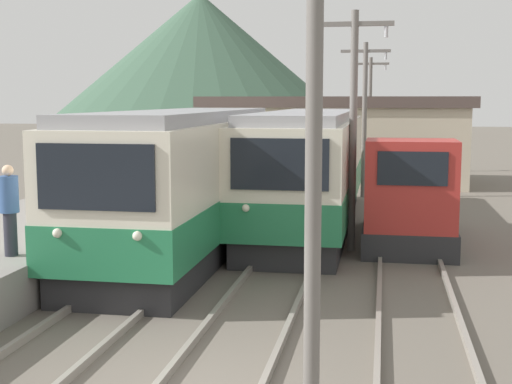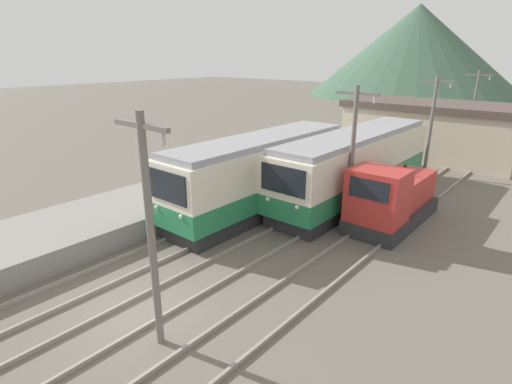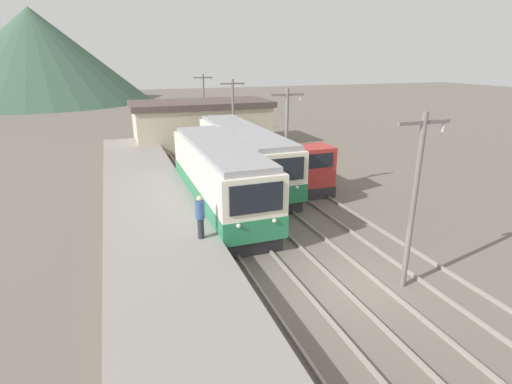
{
  "view_description": "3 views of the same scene",
  "coord_description": "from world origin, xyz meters",
  "px_view_note": "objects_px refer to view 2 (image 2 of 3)",
  "views": [
    {
      "loc": [
        2.5,
        -8.8,
        4.03
      ],
      "look_at": [
        -0.41,
        7.43,
        1.87
      ],
      "focal_mm": 50.0,
      "sensor_mm": 36.0,
      "label": 1
    },
    {
      "loc": [
        9.54,
        -5.75,
        7.46
      ],
      "look_at": [
        -0.83,
        6.5,
        1.94
      ],
      "focal_mm": 28.0,
      "sensor_mm": 36.0,
      "label": 2
    },
    {
      "loc": [
        -7.65,
        -10.67,
        7.89
      ],
      "look_at": [
        -1.21,
        7.17,
        1.49
      ],
      "focal_mm": 28.0,
      "sensor_mm": 36.0,
      "label": 3
    }
  ],
  "objects_px": {
    "commuter_train_center": "(355,168)",
    "shunting_locomotive": "(391,200)",
    "catenary_mast_near": "(150,226)",
    "person_on_platform": "(151,188)",
    "catenary_mast_distant": "(474,106)",
    "commuter_train_left": "(261,176)",
    "catenary_mast_far": "(432,122)",
    "catenary_mast_mid": "(353,151)"
  },
  "relations": [
    {
      "from": "commuter_train_left",
      "to": "catenary_mast_near",
      "type": "xyz_separation_m",
      "value": [
        4.31,
        -9.53,
        1.73
      ]
    },
    {
      "from": "catenary_mast_mid",
      "to": "shunting_locomotive",
      "type": "bearing_deg",
      "value": 40.05
    },
    {
      "from": "commuter_train_left",
      "to": "catenary_mast_near",
      "type": "relative_size",
      "value": 1.85
    },
    {
      "from": "commuter_train_center",
      "to": "shunting_locomotive",
      "type": "relative_size",
      "value": 2.27
    },
    {
      "from": "catenary_mast_far",
      "to": "person_on_platform",
      "type": "bearing_deg",
      "value": -111.07
    },
    {
      "from": "catenary_mast_near",
      "to": "catenary_mast_distant",
      "type": "relative_size",
      "value": 1.0
    },
    {
      "from": "commuter_train_center",
      "to": "catenary_mast_far",
      "type": "bearing_deg",
      "value": 78.04
    },
    {
      "from": "commuter_train_center",
      "to": "shunting_locomotive",
      "type": "height_order",
      "value": "commuter_train_center"
    },
    {
      "from": "commuter_train_center",
      "to": "catenary_mast_distant",
      "type": "height_order",
      "value": "catenary_mast_distant"
    },
    {
      "from": "catenary_mast_far",
      "to": "commuter_train_center",
      "type": "bearing_deg",
      "value": -101.96
    },
    {
      "from": "commuter_train_center",
      "to": "catenary_mast_distant",
      "type": "xyz_separation_m",
      "value": [
        1.51,
        17.73,
        1.76
      ]
    },
    {
      "from": "shunting_locomotive",
      "to": "catenary_mast_far",
      "type": "distance_m",
      "value": 9.74
    },
    {
      "from": "commuter_train_center",
      "to": "catenary_mast_distant",
      "type": "distance_m",
      "value": 17.88
    },
    {
      "from": "catenary_mast_near",
      "to": "person_on_platform",
      "type": "height_order",
      "value": "catenary_mast_near"
    },
    {
      "from": "shunting_locomotive",
      "to": "catenary_mast_near",
      "type": "distance_m",
      "value": 12.17
    },
    {
      "from": "shunting_locomotive",
      "to": "catenary_mast_distant",
      "type": "bearing_deg",
      "value": 94.27
    },
    {
      "from": "commuter_train_left",
      "to": "catenary_mast_near",
      "type": "height_order",
      "value": "catenary_mast_near"
    },
    {
      "from": "commuter_train_left",
      "to": "catenary_mast_mid",
      "type": "height_order",
      "value": "catenary_mast_mid"
    },
    {
      "from": "commuter_train_center",
      "to": "catenary_mast_mid",
      "type": "height_order",
      "value": "catenary_mast_mid"
    },
    {
      "from": "commuter_train_center",
      "to": "catenary_mast_mid",
      "type": "bearing_deg",
      "value": -66.6
    },
    {
      "from": "catenary_mast_near",
      "to": "shunting_locomotive",
      "type": "bearing_deg",
      "value": 82.83
    },
    {
      "from": "shunting_locomotive",
      "to": "commuter_train_center",
      "type": "bearing_deg",
      "value": 143.36
    },
    {
      "from": "catenary_mast_far",
      "to": "person_on_platform",
      "type": "relative_size",
      "value": 3.47
    },
    {
      "from": "commuter_train_center",
      "to": "shunting_locomotive",
      "type": "distance_m",
      "value": 3.77
    },
    {
      "from": "person_on_platform",
      "to": "commuter_train_center",
      "type": "bearing_deg",
      "value": 62.79
    },
    {
      "from": "catenary_mast_mid",
      "to": "catenary_mast_far",
      "type": "xyz_separation_m",
      "value": [
        0.0,
        10.61,
        0.0
      ]
    },
    {
      "from": "catenary_mast_distant",
      "to": "commuter_train_left",
      "type": "bearing_deg",
      "value": -100.94
    },
    {
      "from": "commuter_train_center",
      "to": "catenary_mast_far",
      "type": "distance_m",
      "value": 7.49
    },
    {
      "from": "catenary_mast_near",
      "to": "person_on_platform",
      "type": "distance_m",
      "value": 8.01
    },
    {
      "from": "commuter_train_left",
      "to": "person_on_platform",
      "type": "distance_m",
      "value": 5.46
    },
    {
      "from": "catenary_mast_far",
      "to": "catenary_mast_mid",
      "type": "bearing_deg",
      "value": -90.0
    },
    {
      "from": "catenary_mast_distant",
      "to": "commuter_train_center",
      "type": "bearing_deg",
      "value": -94.86
    },
    {
      "from": "commuter_train_center",
      "to": "catenary_mast_near",
      "type": "bearing_deg",
      "value": -83.89
    },
    {
      "from": "catenary_mast_near",
      "to": "catenary_mast_mid",
      "type": "relative_size",
      "value": 1.0
    },
    {
      "from": "shunting_locomotive",
      "to": "catenary_mast_distant",
      "type": "xyz_separation_m",
      "value": [
        -1.49,
        19.96,
        2.25
      ]
    },
    {
      "from": "commuter_train_left",
      "to": "shunting_locomotive",
      "type": "bearing_deg",
      "value": 21.88
    },
    {
      "from": "commuter_train_left",
      "to": "shunting_locomotive",
      "type": "distance_m",
      "value": 6.27
    },
    {
      "from": "commuter_train_left",
      "to": "commuter_train_center",
      "type": "bearing_deg",
      "value": 58.45
    },
    {
      "from": "person_on_platform",
      "to": "catenary_mast_mid",
      "type": "bearing_deg",
      "value": 43.45
    },
    {
      "from": "commuter_train_left",
      "to": "catenary_mast_far",
      "type": "bearing_deg",
      "value": 69.76
    },
    {
      "from": "shunting_locomotive",
      "to": "catenary_mast_mid",
      "type": "bearing_deg",
      "value": -139.95
    },
    {
      "from": "catenary_mast_near",
      "to": "person_on_platform",
      "type": "relative_size",
      "value": 3.47
    }
  ]
}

